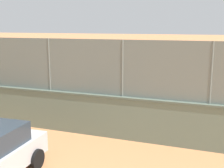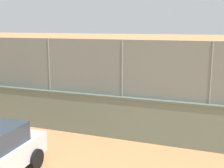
% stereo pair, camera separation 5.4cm
% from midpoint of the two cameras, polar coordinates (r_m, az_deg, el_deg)
% --- Properties ---
extents(ground_plane, '(260.00, 260.00, 0.00)m').
position_cam_midpoint_polar(ground_plane, '(21.01, 8.38, -0.54)').
color(ground_plane, '#B27247').
extents(perimeter_wall, '(31.69, 0.86, 1.65)m').
position_cam_midpoint_polar(perimeter_wall, '(12.53, -11.60, -4.78)').
color(perimeter_wall, slate).
rests_on(perimeter_wall, ground_plane).
extents(fence_panel_on_wall, '(31.12, 0.48, 2.10)m').
position_cam_midpoint_polar(fence_panel_on_wall, '(12.16, -11.94, 3.71)').
color(fence_panel_on_wall, slate).
rests_on(fence_panel_on_wall, perimeter_wall).
extents(player_foreground_swinging, '(0.79, 1.24, 1.72)m').
position_cam_midpoint_polar(player_foreground_swinging, '(14.87, 5.23, -1.30)').
color(player_foreground_swinging, '#591919').
rests_on(player_foreground_swinging, ground_plane).
extents(player_at_service_line, '(1.08, 0.82, 1.48)m').
position_cam_midpoint_polar(player_at_service_line, '(17.12, 3.07, -0.16)').
color(player_at_service_line, '#591919').
rests_on(player_at_service_line, ground_plane).
extents(player_baseline_waiting, '(0.79, 1.29, 1.69)m').
position_cam_midpoint_polar(player_baseline_waiting, '(21.67, 5.69, 2.58)').
color(player_baseline_waiting, black).
rests_on(player_baseline_waiting, ground_plane).
extents(sports_ball, '(0.17, 0.17, 0.17)m').
position_cam_midpoint_polar(sports_ball, '(14.30, 4.02, -2.45)').
color(sports_ball, '#3399D8').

